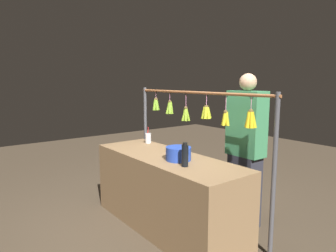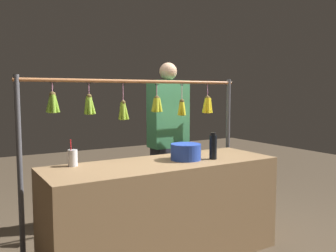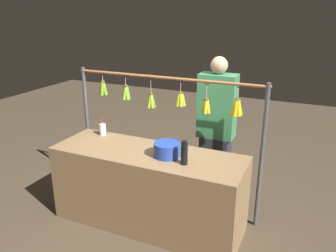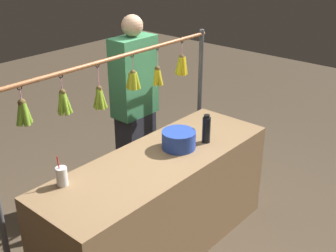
{
  "view_description": "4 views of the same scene",
  "coord_description": "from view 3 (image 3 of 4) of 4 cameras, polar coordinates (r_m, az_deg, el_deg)",
  "views": [
    {
      "loc": [
        -2.66,
        2.01,
        1.68
      ],
      "look_at": [
        -0.03,
        0.0,
        1.19
      ],
      "focal_mm": 32.59,
      "sensor_mm": 36.0,
      "label": 1
    },
    {
      "loc": [
        1.54,
        2.63,
        1.45
      ],
      "look_at": [
        -0.05,
        0.0,
        1.16
      ],
      "focal_mm": 38.61,
      "sensor_mm": 36.0,
      "label": 2
    },
    {
      "loc": [
        -1.53,
        2.86,
        2.26
      ],
      "look_at": [
        -0.23,
        0.0,
        1.17
      ],
      "focal_mm": 36.45,
      "sensor_mm": 36.0,
      "label": 3
    },
    {
      "loc": [
        2.15,
        1.96,
        2.44
      ],
      "look_at": [
        -0.11,
        0.0,
        1.07
      ],
      "focal_mm": 46.53,
      "sensor_mm": 36.0,
      "label": 4
    }
  ],
  "objects": [
    {
      "name": "market_counter",
      "position": [
        3.73,
        -3.3,
        -10.35
      ],
      "size": [
        2.03,
        0.69,
        0.85
      ],
      "primitive_type": "cube",
      "color": "olive",
      "rests_on": "ground"
    },
    {
      "name": "vendor_person",
      "position": [
        4.01,
        8.01,
        -1.28
      ],
      "size": [
        0.42,
        0.23,
        1.76
      ],
      "color": "#2D2D38",
      "rests_on": "ground"
    },
    {
      "name": "water_bottle",
      "position": [
        3.23,
        2.74,
        -4.56
      ],
      "size": [
        0.07,
        0.07,
        0.24
      ],
      "color": "black",
      "rests_on": "market_counter"
    },
    {
      "name": "ground_plane",
      "position": [
        3.95,
        -3.18,
        -15.7
      ],
      "size": [
        12.0,
        12.0,
        0.0
      ],
      "primitive_type": "plane",
      "color": "#4C3E2E"
    },
    {
      "name": "drink_cup",
      "position": [
        4.05,
        -10.87,
        -0.56
      ],
      "size": [
        0.08,
        0.08,
        0.22
      ],
      "color": "silver",
      "rests_on": "market_counter"
    },
    {
      "name": "blue_bucket",
      "position": [
        3.41,
        -0.16,
        -3.97
      ],
      "size": [
        0.27,
        0.27,
        0.14
      ],
      "primitive_type": "cylinder",
      "color": "#2645B0",
      "rests_on": "market_counter"
    },
    {
      "name": "display_rack",
      "position": [
        3.8,
        -0.27,
        2.09
      ],
      "size": [
        2.24,
        0.12,
        1.58
      ],
      "color": "#4C4C51",
      "rests_on": "ground"
    }
  ]
}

